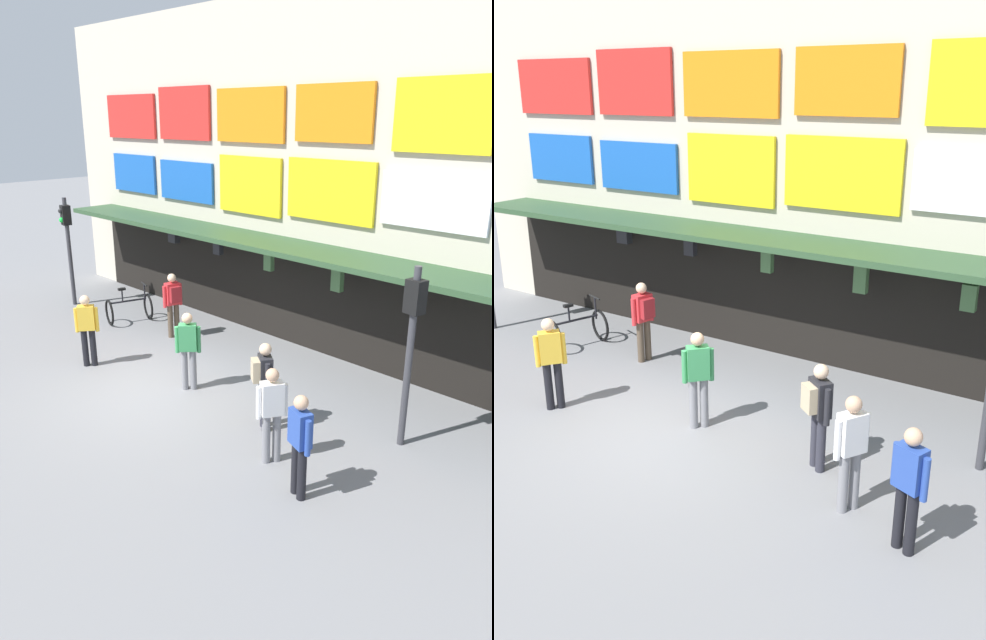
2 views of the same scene
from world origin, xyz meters
TOP-DOWN VIEW (x-y plane):
  - ground_plane at (0.00, 0.00)m, footprint 80.00×80.00m
  - shopfront at (0.00, 4.57)m, footprint 18.00×2.60m
  - traffic_light_near at (-6.44, 1.68)m, footprint 0.32×0.35m
  - traffic_light_far at (4.71, 1.70)m, footprint 0.32×0.35m
  - bicycle_parked at (-3.92, 1.97)m, footprint 1.03×1.32m
  - pedestrian_in_purple at (-2.15, 2.13)m, footprint 0.41×0.52m
  - pedestrian_in_blue at (4.37, -0.69)m, footprint 0.50×0.33m
  - pedestrian_in_white at (2.65, 0.38)m, footprint 0.48×0.47m
  - pedestrian_in_red at (-2.10, -0.36)m, footprint 0.39×0.44m
  - pedestrian_in_yellow at (3.46, -0.30)m, footprint 0.37×0.47m
  - pedestrian_in_black at (0.44, 0.47)m, footprint 0.41×0.41m

SIDE VIEW (x-z plane):
  - ground_plane at x=0.00m, z-range 0.00..0.00m
  - bicycle_parked at x=-3.92m, z-range -0.13..0.92m
  - pedestrian_in_blue at x=4.37m, z-range 0.11..1.79m
  - pedestrian_in_red at x=-2.10m, z-range 0.11..1.79m
  - pedestrian_in_yellow at x=3.46m, z-range 0.11..1.79m
  - pedestrian_in_black at x=0.44m, z-range 0.11..1.79m
  - pedestrian_in_purple at x=-2.15m, z-range 0.14..1.82m
  - pedestrian_in_white at x=2.65m, z-range 0.14..1.82m
  - traffic_light_near at x=-6.44m, z-range 0.54..3.74m
  - traffic_light_far at x=4.71m, z-range 0.54..3.74m
  - shopfront at x=0.00m, z-range -0.04..7.96m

